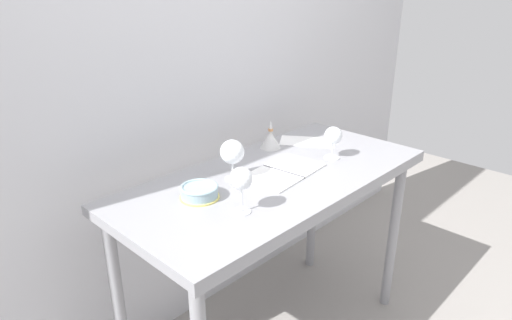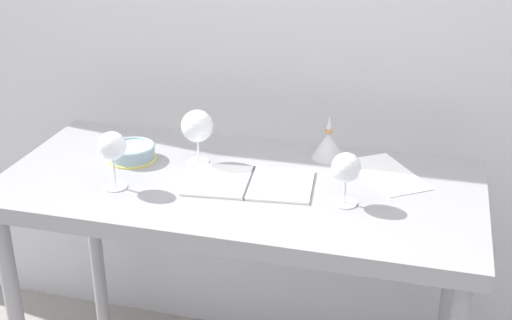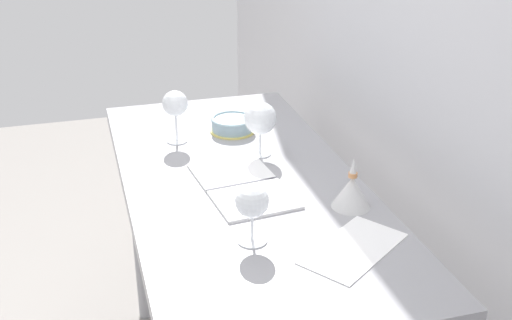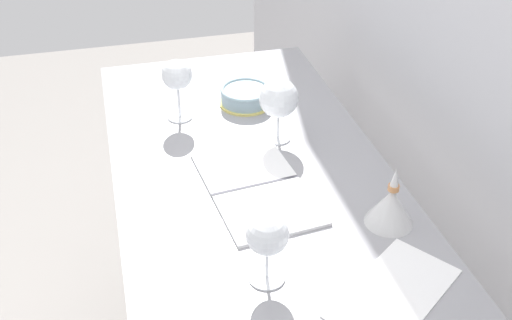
# 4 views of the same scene
# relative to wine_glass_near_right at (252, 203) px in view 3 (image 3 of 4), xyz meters

# --- Properties ---
(back_wall) EXTENTS (3.80, 0.04, 2.60)m
(back_wall) POSITION_rel_wine_glass_near_right_xyz_m (-0.32, 0.56, 0.30)
(back_wall) COLOR silver
(back_wall) RESTS_ON ground_plane
(steel_counter) EXTENTS (1.40, 0.65, 0.90)m
(steel_counter) POSITION_rel_wine_glass_near_right_xyz_m (-0.32, 0.06, -0.21)
(steel_counter) COLOR gray
(steel_counter) RESTS_ON ground_plane
(wine_glass_near_right) EXTENTS (0.08, 0.08, 0.15)m
(wine_glass_near_right) POSITION_rel_wine_glass_near_right_xyz_m (0.00, 0.00, 0.00)
(wine_glass_near_right) COLOR white
(wine_glass_near_right) RESTS_ON steel_counter
(wine_glass_far_left) EXTENTS (0.10, 0.10, 0.17)m
(wine_glass_far_left) POSITION_rel_wine_glass_near_right_xyz_m (-0.47, 0.16, 0.01)
(wine_glass_far_left) COLOR white
(wine_glass_far_left) RESTS_ON steel_counter
(wine_glass_near_left) EXTENTS (0.08, 0.08, 0.17)m
(wine_glass_near_left) POSITION_rel_wine_glass_near_right_xyz_m (-0.65, -0.07, 0.02)
(wine_glass_near_left) COLOR white
(wine_glass_near_left) RESTS_ON steel_counter
(open_notebook) EXTENTS (0.38, 0.25, 0.01)m
(open_notebook) POSITION_rel_wine_glass_near_right_xyz_m (-0.28, 0.05, -0.10)
(open_notebook) COLOR white
(open_notebook) RESTS_ON steel_counter
(tasting_sheet_upper) EXTENTS (0.27, 0.30, 0.00)m
(tasting_sheet_upper) POSITION_rel_wine_glass_near_right_xyz_m (0.10, 0.22, -0.10)
(tasting_sheet_upper) COLOR white
(tasting_sheet_upper) RESTS_ON steel_counter
(tasting_bowl) EXTENTS (0.15, 0.15, 0.05)m
(tasting_bowl) POSITION_rel_wine_glass_near_right_xyz_m (-0.68, 0.12, -0.08)
(tasting_bowl) COLOR #DBCC66
(tasting_bowl) RESTS_ON steel_counter
(decanter_funnel) EXTENTS (0.10, 0.10, 0.14)m
(decanter_funnel) POSITION_rel_wine_glass_near_right_xyz_m (-0.09, 0.29, -0.06)
(decanter_funnel) COLOR silver
(decanter_funnel) RESTS_ON steel_counter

